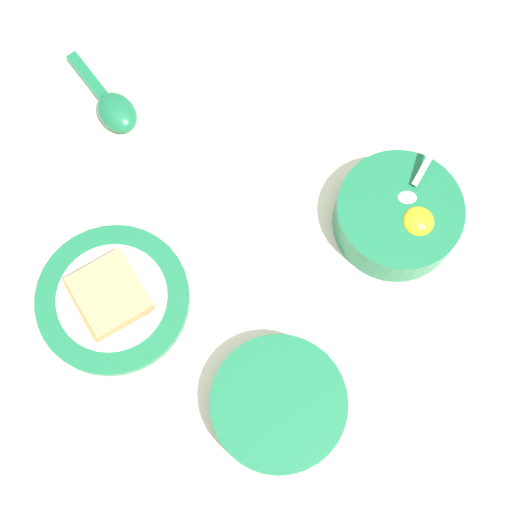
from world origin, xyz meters
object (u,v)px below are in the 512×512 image
toast_plate (113,299)px  soup_spoon (112,107)px  egg_bowl (398,216)px  toast_sandwich (109,295)px  congee_bowl (278,405)px

toast_plate → soup_spoon: (-0.02, 0.26, 0.01)m
soup_spoon → egg_bowl: bearing=-23.2°
egg_bowl → toast_sandwich: (-0.34, -0.10, 0.00)m
toast_sandwich → congee_bowl: size_ratio=0.73×
egg_bowl → soup_spoon: 0.39m
egg_bowl → soup_spoon: bearing=156.8°
egg_bowl → congee_bowl: 0.27m
toast_sandwich → congee_bowl: 0.23m
toast_sandwich → toast_plate: bearing=103.6°
toast_plate → soup_spoon: size_ratio=1.39×
toast_sandwich → soup_spoon: 0.26m
toast_sandwich → congee_bowl: bearing=-31.9°
soup_spoon → toast_sandwich: bearing=-85.9°
toast_plate → congee_bowl: bearing=-32.4°
toast_plate → egg_bowl: bearing=16.5°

